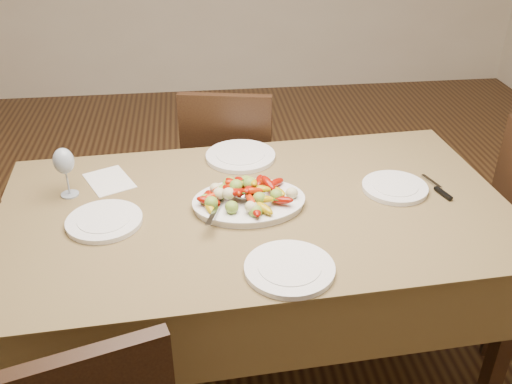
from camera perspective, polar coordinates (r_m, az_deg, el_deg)
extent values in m
plane|color=#3D2612|center=(2.74, 4.07, -12.05)|extent=(6.00, 6.00, 0.00)
cube|color=brown|center=(2.29, 0.00, -9.55)|extent=(1.90, 1.14, 0.76)
ellipsoid|color=white|center=(2.06, -0.71, -1.14)|extent=(0.41, 0.32, 0.02)
cylinder|color=white|center=(2.03, -14.92, -2.84)|extent=(0.26, 0.26, 0.02)
cylinder|color=white|center=(2.22, 13.70, 0.42)|extent=(0.25, 0.25, 0.02)
cylinder|color=white|center=(2.39, -1.56, 3.59)|extent=(0.29, 0.29, 0.02)
cylinder|color=white|center=(1.76, 3.37, -7.68)|extent=(0.28, 0.28, 0.02)
cube|color=silver|center=(2.30, -14.47, 1.10)|extent=(0.23, 0.25, 0.00)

